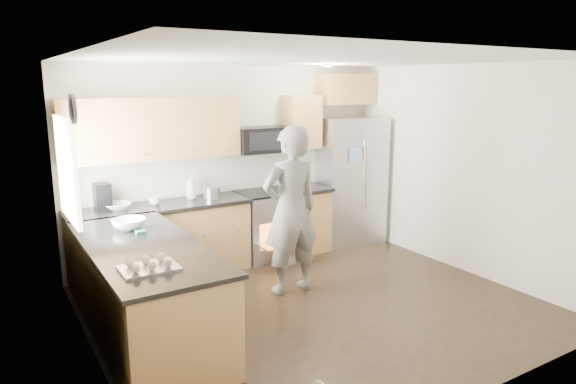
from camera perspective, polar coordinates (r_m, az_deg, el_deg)
ground at (r=5.70m, az=3.06°, el=-12.52°), size 4.50×4.50×0.00m
room_shell at (r=5.23m, az=2.82°, el=4.41°), size 4.54×4.04×2.62m
back_cabinet_run at (r=6.61m, az=-9.73°, el=-0.41°), size 4.45×0.64×2.50m
peninsula at (r=5.04m, az=-15.52°, el=-10.60°), size 0.96×2.36×1.03m
stove_range at (r=7.02m, az=-2.37°, el=-1.93°), size 0.76×0.97×1.79m
refrigerator at (r=7.74m, az=6.79°, el=1.31°), size 1.03×0.86×1.88m
person at (r=5.77m, az=0.29°, el=-2.08°), size 0.70×0.46×1.92m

